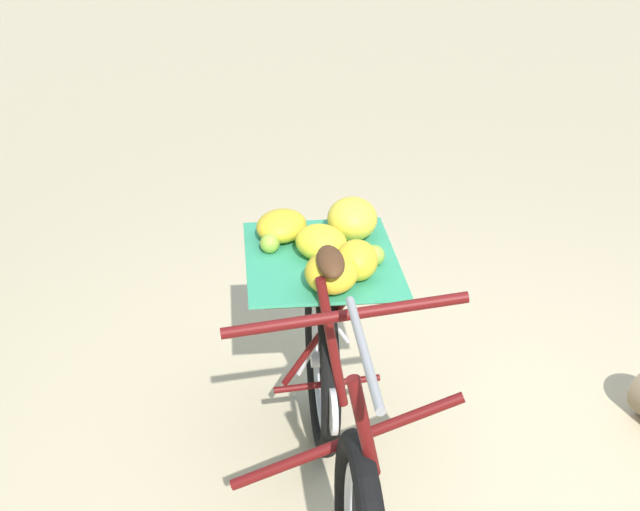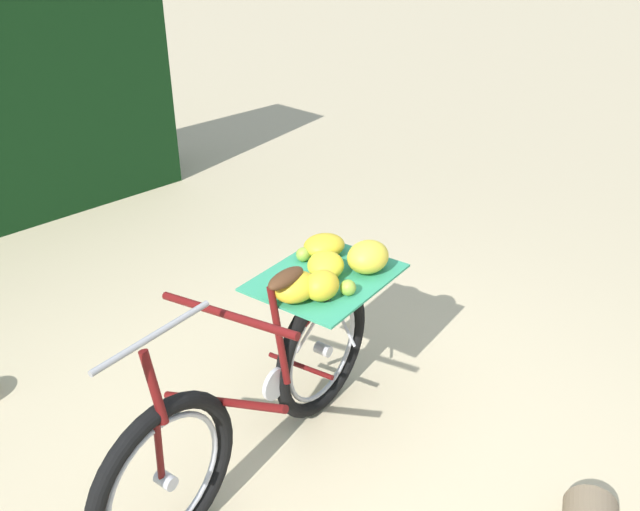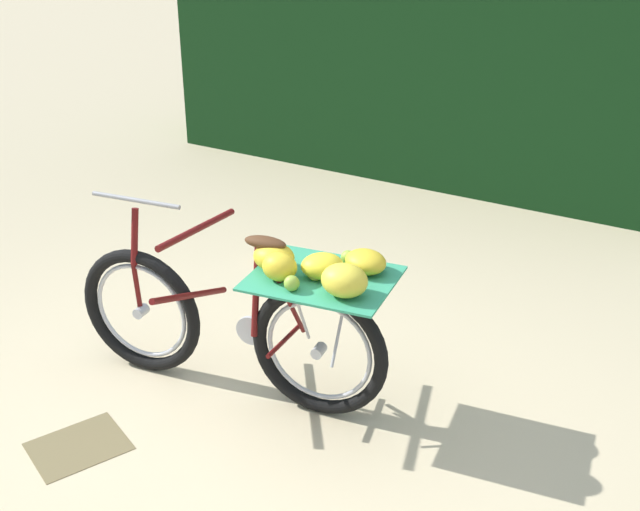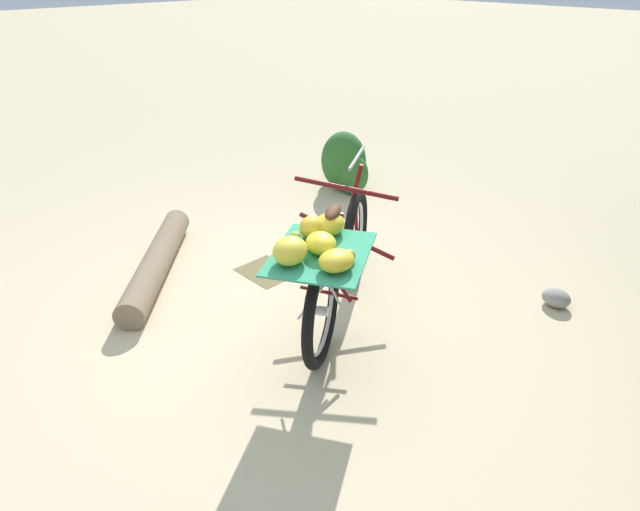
% 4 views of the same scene
% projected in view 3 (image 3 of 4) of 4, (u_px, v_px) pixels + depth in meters
% --- Properties ---
extents(ground_plane, '(60.00, 60.00, 0.00)m').
position_uv_depth(ground_plane, '(211.00, 426.00, 4.05)').
color(ground_plane, beige).
extents(foliage_hedge, '(2.79, 4.91, 2.12)m').
position_uv_depth(foliage_hedge, '(431.00, 57.00, 7.10)').
color(foliage_hedge, black).
rests_on(foliage_hedge, ground_plane).
extents(bicycle, '(1.19, 1.67, 1.03)m').
position_uv_depth(bicycle, '(250.00, 313.00, 4.08)').
color(bicycle, black).
rests_on(bicycle, ground_plane).
extents(path_stone, '(0.21, 0.17, 0.13)m').
position_uv_depth(path_stone, '(268.00, 252.00, 5.77)').
color(path_stone, gray).
rests_on(path_stone, ground_plane).
extents(leaf_litter_patch, '(0.44, 0.36, 0.01)m').
position_uv_depth(leaf_litter_patch, '(79.00, 446.00, 3.91)').
color(leaf_litter_patch, olive).
rests_on(leaf_litter_patch, ground_plane).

